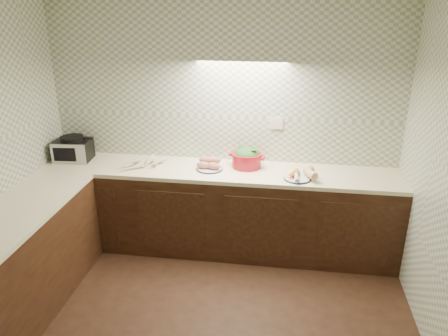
# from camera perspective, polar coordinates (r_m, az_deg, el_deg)

# --- Properties ---
(room) EXTENTS (3.60, 3.60, 2.60)m
(room) POSITION_cam_1_polar(r_m,az_deg,el_deg) (2.75, -5.59, 2.20)
(room) COLOR black
(room) RESTS_ON ground
(counter) EXTENTS (3.60, 3.60, 0.90)m
(counter) POSITION_cam_1_polar(r_m,az_deg,el_deg) (4.04, -12.26, -9.95)
(counter) COLOR black
(counter) RESTS_ON ground
(toaster_oven) EXTENTS (0.38, 0.31, 0.26)m
(toaster_oven) POSITION_cam_1_polar(r_m,az_deg,el_deg) (4.86, -19.11, 2.36)
(toaster_oven) COLOR black
(toaster_oven) RESTS_ON counter
(parsnip_pile) EXTENTS (0.43, 0.34, 0.08)m
(parsnip_pile) POSITION_cam_1_polar(r_m,az_deg,el_deg) (4.53, -10.82, 0.70)
(parsnip_pile) COLOR beige
(parsnip_pile) RESTS_ON counter
(sweet_potato_plate) EXTENTS (0.27, 0.27, 0.12)m
(sweet_potato_plate) POSITION_cam_1_polar(r_m,az_deg,el_deg) (4.37, -1.88, 0.44)
(sweet_potato_plate) COLOR #101641
(sweet_potato_plate) RESTS_ON counter
(onion_bowl) EXTENTS (0.13, 0.13, 0.10)m
(onion_bowl) POSITION_cam_1_polar(r_m,az_deg,el_deg) (4.49, -1.61, 0.90)
(onion_bowl) COLOR black
(onion_bowl) RESTS_ON counter
(dutch_oven) EXTENTS (0.37, 0.36, 0.21)m
(dutch_oven) POSITION_cam_1_polar(r_m,az_deg,el_deg) (4.42, 2.99, 1.39)
(dutch_oven) COLOR #A9111E
(dutch_oven) RESTS_ON counter
(veg_plate) EXTENTS (0.33, 0.34, 0.12)m
(veg_plate) POSITION_cam_1_polar(r_m,az_deg,el_deg) (4.23, 10.24, -0.75)
(veg_plate) COLOR #101641
(veg_plate) RESTS_ON counter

